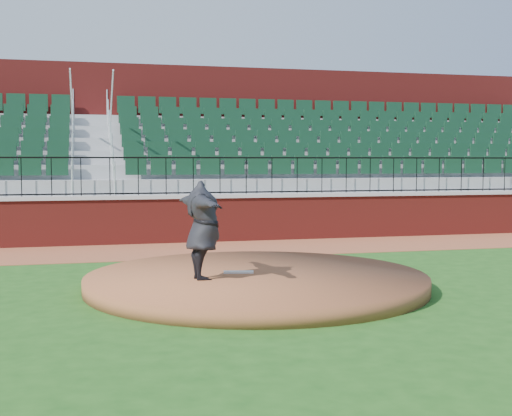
% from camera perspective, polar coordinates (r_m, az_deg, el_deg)
% --- Properties ---
extents(ground, '(90.00, 90.00, 0.00)m').
position_cam_1_polar(ground, '(11.97, 1.77, -6.71)').
color(ground, '#1D4D16').
rests_on(ground, ground).
extents(warning_track, '(34.00, 3.20, 0.01)m').
position_cam_1_polar(warning_track, '(17.17, -3.19, -3.43)').
color(warning_track, brown).
rests_on(warning_track, ground).
extents(field_wall, '(34.00, 0.35, 1.20)m').
position_cam_1_polar(field_wall, '(18.67, -4.13, -1.00)').
color(field_wall, maroon).
rests_on(field_wall, ground).
extents(wall_cap, '(34.00, 0.45, 0.10)m').
position_cam_1_polar(wall_cap, '(18.62, -4.14, 0.99)').
color(wall_cap, '#B7B7B7').
rests_on(wall_cap, field_wall).
extents(wall_railing, '(34.00, 0.05, 1.00)m').
position_cam_1_polar(wall_railing, '(18.60, -4.15, 2.68)').
color(wall_railing, black).
rests_on(wall_railing, wall_cap).
extents(seating_stands, '(34.00, 5.10, 4.60)m').
position_cam_1_polar(seating_stands, '(21.28, -5.43, 4.19)').
color(seating_stands, gray).
rests_on(seating_stands, ground).
extents(concourse_wall, '(34.00, 0.50, 5.50)m').
position_cam_1_polar(concourse_wall, '(24.06, -6.45, 5.23)').
color(concourse_wall, maroon).
rests_on(concourse_wall, ground).
extents(pitchers_mound, '(5.92, 5.92, 0.25)m').
position_cam_1_polar(pitchers_mound, '(11.94, 0.04, -6.12)').
color(pitchers_mound, brown).
rests_on(pitchers_mound, ground).
extents(pitching_rubber, '(0.54, 0.24, 0.04)m').
position_cam_1_polar(pitching_rubber, '(12.01, -1.47, -5.38)').
color(pitching_rubber, silver).
rests_on(pitching_rubber, pitchers_mound).
extents(pitcher, '(0.79, 2.07, 1.65)m').
position_cam_1_polar(pitcher, '(11.29, -4.48, -1.86)').
color(pitcher, black).
rests_on(pitcher, pitchers_mound).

